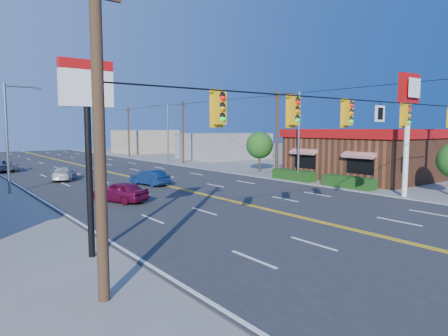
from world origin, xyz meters
TOP-DOWN VIEW (x-y plane):
  - ground at (0.00, 0.00)m, footprint 160.00×160.00m
  - road at (0.00, 20.00)m, footprint 20.00×120.00m
  - signal_span at (-0.12, 0.00)m, footprint 24.32×0.34m
  - kfc at (19.90, 12.00)m, footprint 16.30×12.40m
  - kfc_pylon at (11.00, 4.00)m, footprint 2.20×0.36m
  - pizza_hut_sign at (-11.00, 4.00)m, footprint 1.90×0.30m
  - streetlight_se at (10.79, 14.00)m, footprint 2.55×0.25m
  - streetlight_ne at (10.79, 38.00)m, footprint 2.55×0.25m
  - streetlight_sw at (-10.79, 22.00)m, footprint 2.55×0.25m
  - utility_pole_near at (12.20, 18.00)m, footprint 0.28×0.28m
  - utility_pole_mid at (12.20, 36.00)m, footprint 0.28×0.28m
  - utility_pole_far at (12.20, 54.00)m, footprint 0.28×0.28m
  - tree_kfc_rear at (13.50, 22.00)m, footprint 2.94×2.94m
  - bld_east_mid at (22.00, 40.00)m, footprint 12.00×10.00m
  - bld_east_far at (19.00, 62.00)m, footprint 10.00×10.00m
  - car_magenta at (-5.93, 13.67)m, footprint 2.97×4.19m
  - car_blue at (-1.01, 19.45)m, footprint 2.10×4.05m
  - car_white at (-5.80, 26.99)m, footprint 3.33×4.57m
  - car_silver at (-9.10, 38.58)m, footprint 2.49×4.84m

SIDE VIEW (x-z plane):
  - ground at x=0.00m, z-range 0.00..0.00m
  - road at x=0.00m, z-range 0.00..0.06m
  - car_white at x=-5.80m, z-range 0.00..1.23m
  - car_blue at x=-1.01m, z-range 0.00..1.27m
  - car_silver at x=-9.10m, z-range 0.00..1.30m
  - car_magenta at x=-5.93m, z-range 0.00..1.32m
  - bld_east_mid at x=22.00m, z-range 0.00..4.00m
  - bld_east_far at x=19.00m, z-range 0.00..4.40m
  - kfc at x=19.90m, z-range 0.03..4.73m
  - tree_kfc_rear at x=13.50m, z-range 0.73..5.14m
  - utility_pole_near at x=12.20m, z-range 0.00..8.40m
  - utility_pole_mid at x=12.20m, z-range 0.00..8.40m
  - utility_pole_far at x=12.20m, z-range 0.00..8.40m
  - streetlight_se at x=10.79m, z-range 0.51..8.51m
  - streetlight_ne at x=10.79m, z-range 0.51..8.51m
  - streetlight_sw at x=-10.79m, z-range 0.51..8.51m
  - signal_span at x=-0.12m, z-range 0.39..9.39m
  - pizza_hut_sign at x=-11.00m, z-range 1.76..8.61m
  - kfc_pylon at x=11.00m, z-range 1.79..10.29m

